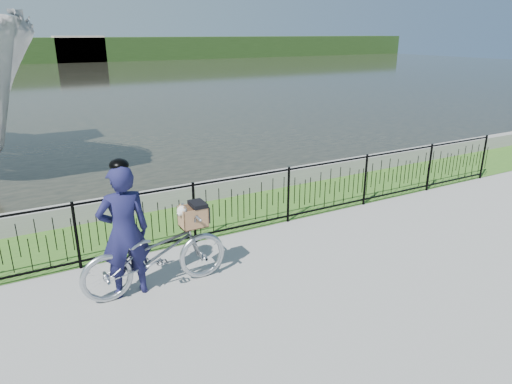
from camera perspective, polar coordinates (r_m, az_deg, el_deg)
ground at (r=7.60m, az=4.16°, el=-9.26°), size 120.00×120.00×0.00m
grass_strip at (r=9.66m, az=-4.24°, el=-2.76°), size 60.00×2.00×0.01m
water at (r=38.90m, az=-23.93°, el=12.39°), size 120.00×120.00×0.00m
quay_wall at (r=10.45m, az=-6.58°, el=0.06°), size 60.00×0.30×0.40m
fence at (r=8.61m, az=-1.53°, el=-1.44°), size 14.00×0.06×1.15m
far_treeline at (r=65.70m, az=-26.73°, el=15.54°), size 120.00×6.00×3.00m
far_building_right at (r=64.82m, az=-21.20°, el=16.32°), size 6.00×3.00×3.20m
bicycle_rig at (r=6.89m, az=-12.37°, el=-7.44°), size 2.17×0.76×1.27m
cyclist at (r=6.67m, az=-16.17°, el=-4.69°), size 0.73×0.49×2.03m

